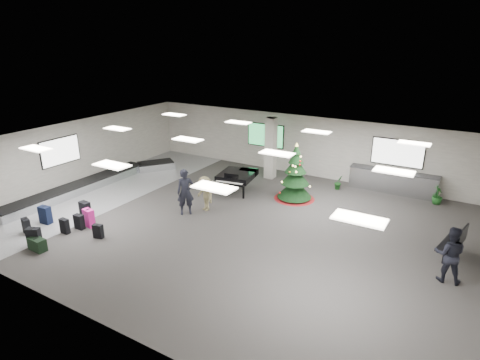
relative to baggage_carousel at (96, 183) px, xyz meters
The scene contains 21 objects.
ground 7.84m from the baggage_carousel, ahead, with size 18.00×18.00×0.00m, color #3B3735.
room_envelope 7.79m from the baggage_carousel, ahead, with size 18.02×14.02×3.21m.
baggage_carousel is the anchor object (origin of this frame).
service_counter 14.50m from the baggage_carousel, 27.67° to the left, with size 4.05×0.65×1.08m.
suitcase_0 6.04m from the baggage_carousel, 60.52° to the right, with size 0.52×0.43×0.73m.
suitcase_1 5.03m from the baggage_carousel, 53.38° to the right, with size 0.38×0.21×0.60m.
pink_suitcase 4.62m from the baggage_carousel, 43.57° to the right, with size 0.50×0.33×0.74m.
suitcase_3 4.74m from the baggage_carousel, 47.93° to the right, with size 0.39×0.22×0.61m.
navy_suitcase 4.21m from the baggage_carousel, 67.36° to the right, with size 0.50×0.32×0.74m.
suitcase_5 5.12m from the baggage_carousel, 69.58° to the right, with size 0.45×0.32×0.62m.
green_duffel 6.31m from the baggage_carousel, 58.47° to the right, with size 0.68×0.36×0.47m.
suitcase_7 5.73m from the baggage_carousel, 39.72° to the right, with size 0.40×0.28×0.55m.
suitcase_8 3.72m from the baggage_carousel, 46.81° to the right, with size 0.50×0.32×0.72m.
christmas_tree 9.85m from the baggage_carousel, 21.50° to the left, with size 1.87×1.87×2.67m.
grand_piano 7.08m from the baggage_carousel, 24.73° to the left, with size 1.82×2.20×1.13m.
bench 15.93m from the baggage_carousel, ahead, with size 0.87×1.70×1.03m.
traveler_a 5.94m from the baggage_carousel, ahead, with size 0.71×0.47×1.95m, color black.
traveler_b 6.39m from the baggage_carousel, ahead, with size 0.99×0.57×1.53m, color olive.
traveler_bench 15.78m from the baggage_carousel, ahead, with size 0.88×0.68×1.80m, color black.
potted_plant_left 12.01m from the baggage_carousel, 28.96° to the left, with size 0.40×0.32×0.72m, color #143F19.
potted_plant_right 16.13m from the baggage_carousel, 22.84° to the left, with size 0.44×0.44×0.79m, color #143F19.
Camera 1 is at (7.89, -12.53, 7.05)m, focal length 30.00 mm.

